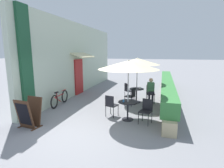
{
  "coord_description": "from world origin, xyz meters",
  "views": [
    {
      "loc": [
        2.46,
        -4.7,
        2.53
      ],
      "look_at": [
        0.15,
        3.27,
        1.0
      ],
      "focal_mm": 28.0,
      "sensor_mm": 36.0,
      "label": 1
    }
  ],
  "objects_px": {
    "cafe_chair_near_left": "(146,109)",
    "coffee_cup_near": "(124,101)",
    "patio_umbrella_mid": "(137,61)",
    "cafe_chair_mid_back": "(150,92)",
    "patio_table_near": "(128,107)",
    "patio_table_mid": "(137,93)",
    "coffee_cup_mid": "(140,88)",
    "bicycle_leaning": "(60,99)",
    "patio_umbrella_near": "(128,65)",
    "cafe_chair_mid_right": "(131,95)",
    "seated_patron_mid_back": "(151,89)",
    "cafe_chair_mid_left": "(128,90)",
    "menu_board": "(29,113)",
    "cafe_chair_near_right": "(111,104)"
  },
  "relations": [
    {
      "from": "cafe_chair_near_right",
      "to": "patio_table_mid",
      "type": "height_order",
      "value": "cafe_chair_near_right"
    },
    {
      "from": "coffee_cup_mid",
      "to": "bicycle_leaning",
      "type": "distance_m",
      "value": 3.96
    },
    {
      "from": "patio_umbrella_mid",
      "to": "seated_patron_mid_back",
      "type": "relative_size",
      "value": 1.82
    },
    {
      "from": "patio_table_mid",
      "to": "patio_umbrella_mid",
      "type": "xyz_separation_m",
      "value": [
        0.0,
        -0.0,
        1.58
      ]
    },
    {
      "from": "patio_umbrella_mid",
      "to": "bicycle_leaning",
      "type": "distance_m",
      "value": 4.17
    },
    {
      "from": "patio_umbrella_mid",
      "to": "patio_table_near",
      "type": "bearing_deg",
      "value": -89.44
    },
    {
      "from": "patio_umbrella_mid",
      "to": "cafe_chair_mid_back",
      "type": "height_order",
      "value": "patio_umbrella_mid"
    },
    {
      "from": "patio_table_mid",
      "to": "bicycle_leaning",
      "type": "distance_m",
      "value": 3.79
    },
    {
      "from": "cafe_chair_near_right",
      "to": "cafe_chair_mid_back",
      "type": "relative_size",
      "value": 1.0
    },
    {
      "from": "patio_table_mid",
      "to": "menu_board",
      "type": "height_order",
      "value": "menu_board"
    },
    {
      "from": "coffee_cup_mid",
      "to": "menu_board",
      "type": "distance_m",
      "value": 5.14
    },
    {
      "from": "cafe_chair_near_left",
      "to": "cafe_chair_mid_back",
      "type": "xyz_separation_m",
      "value": [
        -0.05,
        2.79,
        0.0
      ]
    },
    {
      "from": "patio_umbrella_mid",
      "to": "cafe_chair_mid_right",
      "type": "distance_m",
      "value": 1.71
    },
    {
      "from": "patio_umbrella_near",
      "to": "cafe_chair_mid_right",
      "type": "xyz_separation_m",
      "value": [
        -0.17,
        1.76,
        -1.55
      ]
    },
    {
      "from": "patio_umbrella_near",
      "to": "coffee_cup_near",
      "type": "height_order",
      "value": "patio_umbrella_near"
    },
    {
      "from": "patio_table_near",
      "to": "patio_table_mid",
      "type": "distance_m",
      "value": 2.45
    },
    {
      "from": "cafe_chair_mid_back",
      "to": "coffee_cup_near",
      "type": "bearing_deg",
      "value": 62.13
    },
    {
      "from": "patio_table_near",
      "to": "coffee_cup_mid",
      "type": "height_order",
      "value": "coffee_cup_mid"
    },
    {
      "from": "coffee_cup_mid",
      "to": "cafe_chair_mid_left",
      "type": "bearing_deg",
      "value": 144.8
    },
    {
      "from": "patio_table_near",
      "to": "patio_table_mid",
      "type": "xyz_separation_m",
      "value": [
        -0.02,
        2.45,
        0.0
      ]
    },
    {
      "from": "patio_table_near",
      "to": "coffee_cup_mid",
      "type": "bearing_deg",
      "value": 86.46
    },
    {
      "from": "coffee_cup_near",
      "to": "menu_board",
      "type": "xyz_separation_m",
      "value": [
        -2.93,
        -1.49,
        -0.25
      ]
    },
    {
      "from": "coffee_cup_near",
      "to": "bicycle_leaning",
      "type": "relative_size",
      "value": 0.05
    },
    {
      "from": "coffee_cup_near",
      "to": "cafe_chair_mid_back",
      "type": "height_order",
      "value": "cafe_chair_mid_back"
    },
    {
      "from": "seated_patron_mid_back",
      "to": "bicycle_leaning",
      "type": "height_order",
      "value": "seated_patron_mid_back"
    },
    {
      "from": "cafe_chair_mid_left",
      "to": "menu_board",
      "type": "relative_size",
      "value": 0.86
    },
    {
      "from": "patio_umbrella_near",
      "to": "bicycle_leaning",
      "type": "xyz_separation_m",
      "value": [
        -3.48,
        0.9,
        -1.74
      ]
    },
    {
      "from": "menu_board",
      "to": "cafe_chair_mid_right",
      "type": "bearing_deg",
      "value": 55.14
    },
    {
      "from": "cafe_chair_mid_left",
      "to": "coffee_cup_mid",
      "type": "relative_size",
      "value": 9.67
    },
    {
      "from": "menu_board",
      "to": "seated_patron_mid_back",
      "type": "bearing_deg",
      "value": 54.01
    },
    {
      "from": "patio_umbrella_near",
      "to": "cafe_chair_near_right",
      "type": "xyz_separation_m",
      "value": [
        -0.69,
        0.13,
        -1.55
      ]
    },
    {
      "from": "patio_table_mid",
      "to": "cafe_chair_mid_back",
      "type": "distance_m",
      "value": 0.71
    },
    {
      "from": "patio_table_near",
      "to": "cafe_chair_near_left",
      "type": "bearing_deg",
      "value": -10.37
    },
    {
      "from": "patio_table_near",
      "to": "cafe_chair_mid_back",
      "type": "relative_size",
      "value": 0.83
    },
    {
      "from": "seated_patron_mid_back",
      "to": "coffee_cup_mid",
      "type": "relative_size",
      "value": 13.89
    },
    {
      "from": "cafe_chair_near_right",
      "to": "coffee_cup_near",
      "type": "relative_size",
      "value": 9.67
    },
    {
      "from": "cafe_chair_near_right",
      "to": "cafe_chair_mid_back",
      "type": "bearing_deg",
      "value": 78.7
    },
    {
      "from": "patio_table_near",
      "to": "cafe_chair_mid_left",
      "type": "bearing_deg",
      "value": 100.62
    },
    {
      "from": "cafe_chair_near_left",
      "to": "coffee_cup_near",
      "type": "distance_m",
      "value": 0.88
    },
    {
      "from": "cafe_chair_mid_left",
      "to": "menu_board",
      "type": "distance_m",
      "value": 5.15
    },
    {
      "from": "cafe_chair_near_right",
      "to": "patio_table_mid",
      "type": "distance_m",
      "value": 2.42
    },
    {
      "from": "patio_umbrella_mid",
      "to": "seated_patron_mid_back",
      "type": "xyz_separation_m",
      "value": [
        0.69,
        0.11,
        -1.38
      ]
    },
    {
      "from": "cafe_chair_mid_left",
      "to": "bicycle_leaning",
      "type": "distance_m",
      "value": 3.57
    },
    {
      "from": "cafe_chair_mid_right",
      "to": "coffee_cup_mid",
      "type": "bearing_deg",
      "value": -7.3
    },
    {
      "from": "menu_board",
      "to": "cafe_chair_mid_back",
      "type": "bearing_deg",
      "value": 54.93
    },
    {
      "from": "cafe_chair_near_left",
      "to": "coffee_cup_mid",
      "type": "height_order",
      "value": "cafe_chair_near_left"
    },
    {
      "from": "cafe_chair_mid_left",
      "to": "bicycle_leaning",
      "type": "xyz_separation_m",
      "value": [
        -2.94,
        -2.02,
        -0.19
      ]
    },
    {
      "from": "cafe_chair_near_left",
      "to": "seated_patron_mid_back",
      "type": "height_order",
      "value": "seated_patron_mid_back"
    },
    {
      "from": "cafe_chair_near_right",
      "to": "coffee_cup_mid",
      "type": "xyz_separation_m",
      "value": [
        0.84,
        2.3,
        0.23
      ]
    },
    {
      "from": "coffee_cup_mid",
      "to": "patio_table_mid",
      "type": "bearing_deg",
      "value": 173.9
    }
  ]
}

